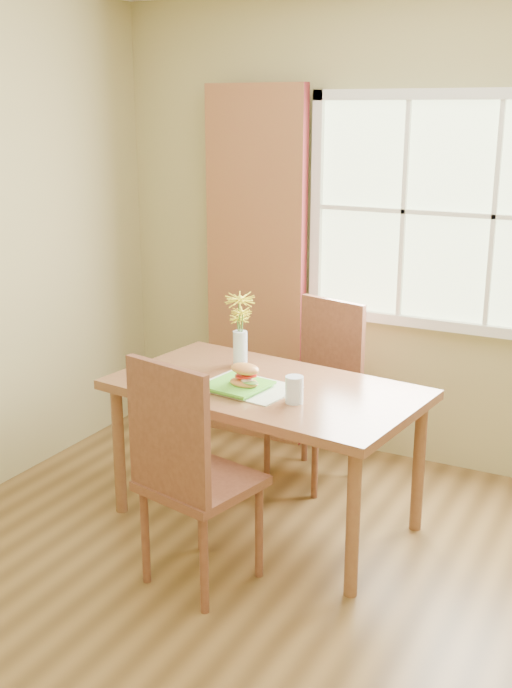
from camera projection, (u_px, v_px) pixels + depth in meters
The scene contains 11 objects.
room at pixel (309, 314), 2.88m from camera, with size 4.24×3.84×2.74m.
window at pixel (448, 214), 4.42m from camera, with size 1.62×0.06×1.32m.
curtain_left at pixel (256, 269), 4.97m from camera, with size 0.65×0.08×2.20m, color maroon.
dining_table at pixel (266, 400), 4.00m from camera, with size 1.61×1.02×0.74m.
chair_near at pixel (186, 467), 3.43m from camera, with size 0.53×0.53×1.07m.
chair_far at pixel (320, 382), 4.56m from camera, with size 0.52×0.52×1.03m.
placemat at pixel (247, 387), 3.94m from camera, with size 0.45×0.33×0.01m, color beige.
plate at pixel (238, 387), 3.91m from camera, with size 0.27×0.27×0.01m, color #5CD535.
croissant_sandwich at pixel (245, 376), 3.88m from camera, with size 0.17×0.13×0.12m.
water_glass at pixel (294, 390), 3.73m from camera, with size 0.09×0.09×0.13m.
flower_vase at pixel (240, 323), 4.21m from camera, with size 0.16×0.16×0.39m.
Camera 1 is at (1.13, -2.56, 2.05)m, focal length 42.00 mm.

